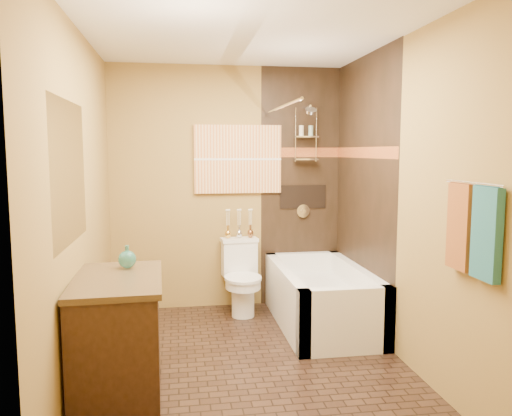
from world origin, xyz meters
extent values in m
plane|color=black|center=(0.00, 0.00, 0.00)|extent=(3.00, 3.00, 0.00)
cube|color=olive|center=(-1.20, 0.00, 1.25)|extent=(0.02, 3.00, 2.50)
cube|color=olive|center=(1.20, 0.00, 1.25)|extent=(0.02, 3.00, 2.50)
cube|color=olive|center=(0.00, 1.50, 1.25)|extent=(2.40, 0.02, 2.50)
cube|color=olive|center=(0.00, -1.50, 1.25)|extent=(2.40, 0.02, 2.50)
plane|color=silver|center=(0.00, 0.00, 2.50)|extent=(3.00, 3.00, 0.00)
cube|color=black|center=(0.78, 1.49, 1.25)|extent=(0.85, 0.01, 2.50)
cube|color=black|center=(1.19, 0.75, 1.25)|extent=(0.01, 1.50, 2.50)
cube|color=maroon|center=(0.78, 1.48, 1.62)|extent=(0.85, 0.01, 0.10)
cube|color=maroon|center=(1.18, 0.75, 1.62)|extent=(0.01, 1.50, 0.10)
cube|color=black|center=(0.80, 1.48, 1.15)|extent=(0.50, 0.01, 0.25)
cylinder|color=silver|center=(0.80, 1.35, 2.08)|extent=(0.02, 0.26, 0.02)
cylinder|color=silver|center=(0.80, 1.20, 2.03)|extent=(0.11, 0.11, 0.09)
cylinder|color=silver|center=(0.80, 1.47, 1.00)|extent=(0.14, 0.02, 0.14)
cylinder|color=silver|center=(0.40, 0.75, 2.02)|extent=(0.03, 1.55, 0.03)
cylinder|color=silver|center=(1.15, -1.05, 1.45)|extent=(0.02, 0.55, 0.02)
cube|color=#1E5765|center=(1.16, -1.18, 1.18)|extent=(0.05, 0.22, 0.52)
cube|color=brown|center=(1.16, -0.92, 1.18)|extent=(0.05, 0.22, 0.52)
cube|color=orange|center=(0.10, 1.48, 1.55)|extent=(0.90, 0.04, 0.70)
cube|color=white|center=(-1.19, -0.38, 1.50)|extent=(0.01, 1.00, 0.90)
cube|color=white|center=(0.80, 0.05, 0.28)|extent=(0.80, 0.10, 0.55)
cube|color=white|center=(0.80, 1.45, 0.28)|extent=(0.80, 0.10, 0.55)
cube|color=white|center=(0.45, 0.75, 0.28)|extent=(0.10, 1.50, 0.55)
cube|color=white|center=(1.15, 0.75, 0.28)|extent=(0.10, 1.50, 0.55)
cube|color=white|center=(0.80, 0.75, 0.17)|extent=(0.64, 1.34, 0.35)
cube|color=white|center=(0.10, 1.39, 0.52)|extent=(0.37, 0.19, 0.36)
cube|color=white|center=(0.10, 1.39, 0.72)|extent=(0.39, 0.22, 0.04)
cylinder|color=white|center=(0.10, 1.11, 0.18)|extent=(0.22, 0.22, 0.36)
cylinder|color=white|center=(0.10, 1.11, 0.34)|extent=(0.35, 0.35, 0.09)
cylinder|color=white|center=(0.10, 1.11, 0.39)|extent=(0.37, 0.37, 0.03)
cube|color=black|center=(-0.92, -0.38, 0.39)|extent=(0.57, 0.89, 0.78)
cube|color=black|center=(-0.91, -0.38, 0.80)|extent=(0.60, 0.94, 0.04)
camera|label=1|loc=(-0.52, -3.66, 1.63)|focal=35.00mm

